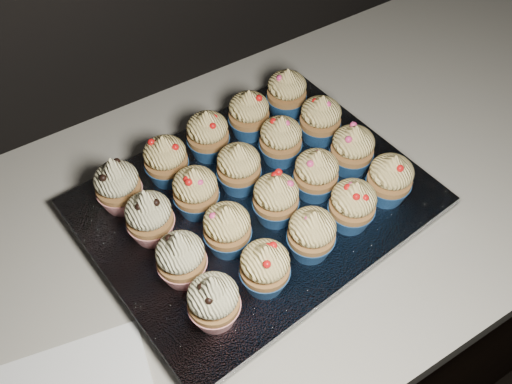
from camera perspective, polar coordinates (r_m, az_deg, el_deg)
cabinet at (r=1.31m, az=8.49°, el=-9.57°), size 2.40×0.60×0.86m
worktop at (r=0.95m, az=11.62°, el=3.75°), size 2.44×0.64×0.04m
baking_tray at (r=0.82m, az=0.00°, el=-1.70°), size 0.45×0.36×0.02m
foil_lining at (r=0.81m, az=0.00°, el=-0.97°), size 0.49×0.40×0.01m
cupcake_0 at (r=0.67m, az=-4.26°, el=-10.78°), size 0.06×0.06×0.10m
cupcake_1 at (r=0.70m, az=0.90°, el=-7.54°), size 0.06×0.06×0.08m
cupcake_2 at (r=0.73m, az=5.58°, el=-4.16°), size 0.06×0.06×0.08m
cupcake_3 at (r=0.76m, az=9.62°, el=-1.27°), size 0.06×0.06×0.08m
cupcake_4 at (r=0.80m, az=13.23°, el=1.31°), size 0.06×0.06×0.08m
cupcake_5 at (r=0.71m, az=-7.50°, el=-6.53°), size 0.06×0.06×0.10m
cupcake_6 at (r=0.73m, az=-2.91°, el=-3.67°), size 0.06×0.06×0.08m
cupcake_7 at (r=0.76m, az=1.99°, el=-0.68°), size 0.06×0.06×0.08m
cupcake_8 at (r=0.79m, az=6.02°, el=1.83°), size 0.06×0.06×0.08m
cupcake_9 at (r=0.83m, az=9.61°, el=4.25°), size 0.06×0.06×0.08m
cupcake_10 at (r=0.75m, az=-10.61°, el=-2.43°), size 0.06×0.06×0.10m
cupcake_11 at (r=0.77m, az=-6.05°, el=0.06°), size 0.06×0.06×0.08m
cupcake_12 at (r=0.79m, az=-1.73°, el=2.47°), size 0.06×0.06×0.08m
cupcake_13 at (r=0.83m, az=2.49°, el=5.22°), size 0.06×0.06×0.08m
cupcake_14 at (r=0.86m, az=6.45°, el=7.24°), size 0.06×0.06×0.08m
cupcake_15 at (r=0.79m, az=-13.66°, el=0.68°), size 0.06×0.06×0.10m
cupcake_16 at (r=0.81m, az=-9.01°, el=3.21°), size 0.06×0.06×0.08m
cupcake_17 at (r=0.84m, az=-4.84°, el=5.73°), size 0.06×0.06×0.08m
cupcake_18 at (r=0.86m, az=-0.71°, el=7.79°), size 0.06×0.06×0.08m
cupcake_19 at (r=0.90m, az=3.09°, el=9.90°), size 0.06×0.06×0.08m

